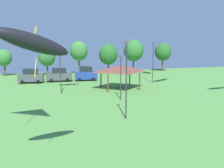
% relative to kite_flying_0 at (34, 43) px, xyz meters
% --- Properties ---
extents(kite_flying_0, '(4.07, 2.49, 2.72)m').
position_rel_kite_flying_0_xyz_m(kite_flying_0, '(0.00, 0.00, 0.00)').
color(kite_flying_0, black).
extents(parked_car_leftmost, '(4.43, 2.48, 2.57)m').
position_rel_kite_flying_0_xyz_m(parked_car_leftmost, '(-1.59, 30.85, -5.57)').
color(parked_car_leftmost, '#4C5156').
rests_on(parked_car_leftmost, ground).
extents(parked_car_second_from_left, '(4.67, 2.27, 2.50)m').
position_rel_kite_flying_0_xyz_m(parked_car_second_from_left, '(3.30, 31.26, -5.60)').
color(parked_car_second_from_left, '#4C5156').
rests_on(parked_car_second_from_left, ground).
extents(parked_car_third_from_left, '(4.28, 2.29, 2.69)m').
position_rel_kite_flying_0_xyz_m(parked_car_third_from_left, '(8.19, 30.91, -5.53)').
color(parked_car_third_from_left, '#234299').
rests_on(parked_car_third_from_left, ground).
extents(park_pavilion, '(6.33, 5.38, 3.60)m').
position_rel_kite_flying_0_xyz_m(park_pavilion, '(11.70, 21.50, -3.75)').
color(park_pavilion, brown).
rests_on(park_pavilion, ground).
extents(light_post_0, '(0.36, 0.20, 5.99)m').
position_rel_kite_flying_0_xyz_m(light_post_0, '(2.74, 20.27, -3.43)').
color(light_post_0, '#2D2D33').
rests_on(light_post_0, ground).
extents(light_post_1, '(0.36, 0.20, 7.05)m').
position_rel_kite_flying_0_xyz_m(light_post_1, '(7.50, 7.04, -2.89)').
color(light_post_1, '#2D2D33').
rests_on(light_post_1, ground).
extents(light_post_2, '(0.36, 0.20, 5.50)m').
position_rel_kite_flying_0_xyz_m(light_post_2, '(9.44, 14.28, -3.68)').
color(light_post_2, '#2D2D33').
rests_on(light_post_2, ground).
extents(light_post_3, '(0.36, 0.20, 7.14)m').
position_rel_kite_flying_0_xyz_m(light_post_3, '(19.09, 25.20, -2.84)').
color(light_post_3, '#2D2D33').
rests_on(light_post_3, ground).
extents(treeline_tree_1, '(3.24, 3.24, 5.70)m').
position_rel_kite_flying_0_xyz_m(treeline_tree_1, '(-7.31, 42.36, -2.93)').
color(treeline_tree_1, brown).
rests_on(treeline_tree_1, ground).
extents(treeline_tree_2, '(3.60, 3.60, 5.90)m').
position_rel_kite_flying_0_xyz_m(treeline_tree_2, '(1.49, 41.21, -2.92)').
color(treeline_tree_2, brown).
rests_on(treeline_tree_2, ground).
extents(treeline_tree_3, '(4.07, 4.07, 7.47)m').
position_rel_kite_flying_0_xyz_m(treeline_tree_3, '(8.58, 41.61, -1.62)').
color(treeline_tree_3, brown).
rests_on(treeline_tree_3, ground).
extents(treeline_tree_4, '(4.45, 4.45, 6.80)m').
position_rel_kite_flying_0_xyz_m(treeline_tree_4, '(15.54, 41.62, -2.48)').
color(treeline_tree_4, brown).
rests_on(treeline_tree_4, ground).
extents(treeline_tree_5, '(4.87, 4.87, 7.89)m').
position_rel_kite_flying_0_xyz_m(treeline_tree_5, '(22.16, 42.17, -1.62)').
color(treeline_tree_5, brown).
rests_on(treeline_tree_5, ground).
extents(treeline_tree_6, '(4.11, 4.11, 7.10)m').
position_rel_kite_flying_0_xyz_m(treeline_tree_6, '(29.76, 41.29, -2.00)').
color(treeline_tree_6, brown).
rests_on(treeline_tree_6, ground).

